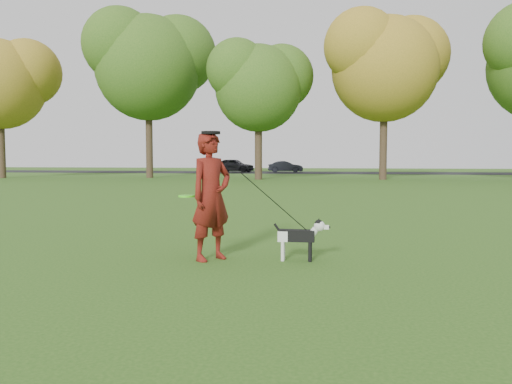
% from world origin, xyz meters
% --- Properties ---
extents(ground, '(120.00, 120.00, 0.00)m').
position_xyz_m(ground, '(0.00, 0.00, 0.00)').
color(ground, '#285116').
rests_on(ground, ground).
extents(road, '(120.00, 7.00, 0.02)m').
position_xyz_m(road, '(0.00, 40.00, 0.01)').
color(road, black).
rests_on(road, ground).
extents(man, '(0.74, 0.78, 1.80)m').
position_xyz_m(man, '(-0.87, 0.14, 0.90)').
color(man, '#58120C').
rests_on(man, ground).
extents(dog, '(0.79, 0.16, 0.60)m').
position_xyz_m(dog, '(0.38, 0.27, 0.37)').
color(dog, black).
rests_on(dog, ground).
extents(car_left, '(4.06, 2.34, 1.30)m').
position_xyz_m(car_left, '(-8.53, 40.00, 0.67)').
color(car_left, black).
rests_on(car_left, road).
extents(car_mid, '(3.34, 1.43, 1.07)m').
position_xyz_m(car_mid, '(-3.60, 40.00, 0.56)').
color(car_mid, black).
rests_on(car_mid, road).
extents(man_held_items, '(1.82, 0.33, 1.41)m').
position_xyz_m(man_held_items, '(-0.00, 0.17, 0.84)').
color(man_held_items, '#51F91F').
rests_on(man_held_items, ground).
extents(tree_row, '(51.74, 8.86, 12.01)m').
position_xyz_m(tree_row, '(-1.43, 26.07, 7.41)').
color(tree_row, '#38281C').
rests_on(tree_row, ground).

